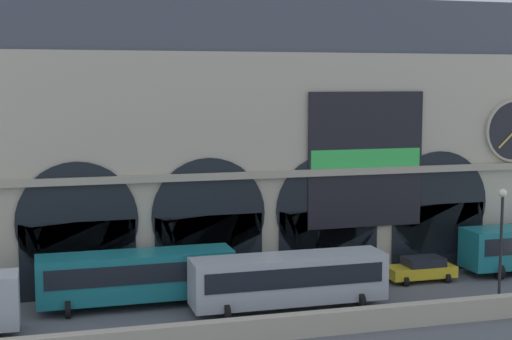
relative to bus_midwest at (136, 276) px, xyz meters
The scene contains 7 objects.
ground_plane 9.21m from the bus_midwest, 14.81° to the right, with size 200.00×200.00×0.00m, color #54565B.
quay_parapet_wall 11.51m from the bus_midwest, 40.30° to the right, with size 90.00×0.70×1.19m, color #B2A891.
station_building 12.35m from the bus_midwest, 30.72° to the left, with size 40.82×5.47×18.00m.
bus_midwest is the anchor object (origin of this frame).
bus_center 8.64m from the bus_midwest, 20.63° to the right, with size 11.00×3.25×3.10m.
car_mideast 18.20m from the bus_midwest, ahead, with size 4.40×2.22×1.55m.
street_lamp_quayside 20.42m from the bus_midwest, 19.04° to the right, with size 0.44×0.44×6.90m.
Camera 1 is at (-13.69, -39.74, 12.76)m, focal length 53.12 mm.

